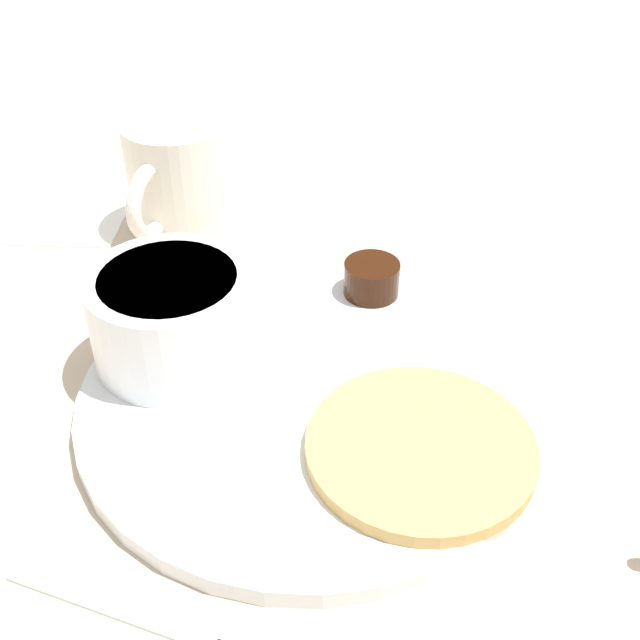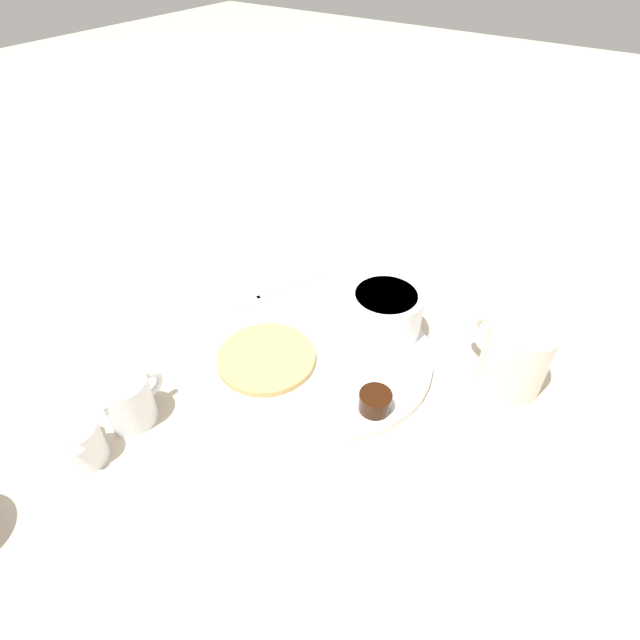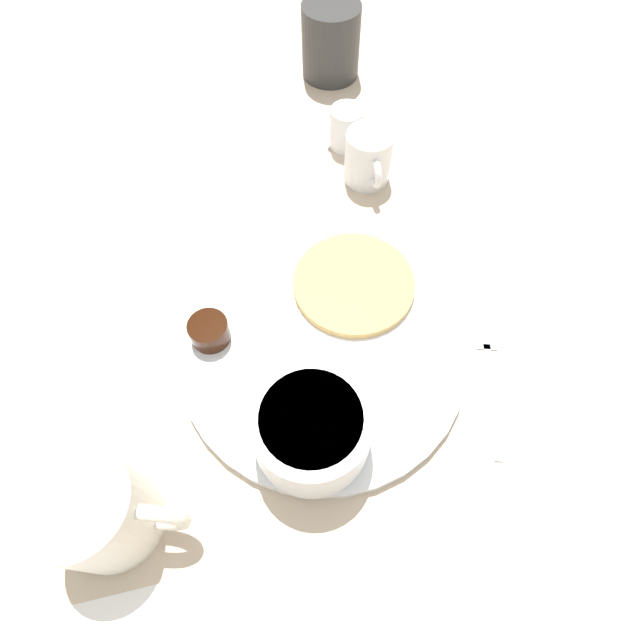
# 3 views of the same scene
# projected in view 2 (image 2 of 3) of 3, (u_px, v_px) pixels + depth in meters

# --- Properties ---
(ground_plane) EXTENTS (4.00, 4.00, 0.00)m
(ground_plane) POSITION_uv_depth(u_px,v_px,m) (326.00, 358.00, 0.66)
(ground_plane) COLOR #C6B299
(plate) EXTENTS (0.28, 0.28, 0.01)m
(plate) POSITION_uv_depth(u_px,v_px,m) (326.00, 354.00, 0.66)
(plate) COLOR white
(plate) RESTS_ON ground_plane
(pancake_stack) EXTENTS (0.13, 0.13, 0.01)m
(pancake_stack) POSITION_uv_depth(u_px,v_px,m) (266.00, 358.00, 0.64)
(pancake_stack) COLOR tan
(pancake_stack) RESTS_ON plate
(bowl) EXTENTS (0.10, 0.10, 0.06)m
(bowl) POSITION_uv_depth(u_px,v_px,m) (385.00, 310.00, 0.67)
(bowl) COLOR white
(bowl) RESTS_ON plate
(syrup_cup) EXTENTS (0.04, 0.04, 0.02)m
(syrup_cup) POSITION_uv_depth(u_px,v_px,m) (375.00, 401.00, 0.58)
(syrup_cup) COLOR black
(syrup_cup) RESTS_ON plate
(butter_ramekin) EXTENTS (0.04, 0.04, 0.04)m
(butter_ramekin) POSITION_uv_depth(u_px,v_px,m) (399.00, 323.00, 0.68)
(butter_ramekin) COLOR white
(butter_ramekin) RESTS_ON plate
(coffee_mug) EXTENTS (0.08, 0.11, 0.09)m
(coffee_mug) POSITION_uv_depth(u_px,v_px,m) (514.00, 355.00, 0.60)
(coffee_mug) COLOR silver
(coffee_mug) RESTS_ON ground_plane
(creamer_pitcher_near) EXTENTS (0.08, 0.06, 0.07)m
(creamer_pitcher_near) POSITION_uv_depth(u_px,v_px,m) (128.00, 400.00, 0.57)
(creamer_pitcher_near) COLOR white
(creamer_pitcher_near) RESTS_ON ground_plane
(creamer_pitcher_far) EXTENTS (0.05, 0.05, 0.05)m
(creamer_pitcher_far) POSITION_uv_depth(u_px,v_px,m) (83.00, 443.00, 0.53)
(creamer_pitcher_far) COLOR white
(creamer_pitcher_far) RESTS_ON ground_plane
(fork) EXTENTS (0.15, 0.07, 0.00)m
(fork) POSITION_uv_depth(u_px,v_px,m) (269.00, 293.00, 0.77)
(fork) COLOR silver
(fork) RESTS_ON ground_plane
(napkin) EXTENTS (0.14, 0.11, 0.00)m
(napkin) POSITION_uv_depth(u_px,v_px,m) (557.00, 338.00, 0.69)
(napkin) COLOR white
(napkin) RESTS_ON ground_plane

